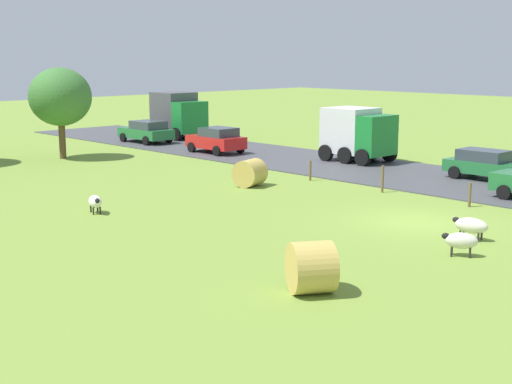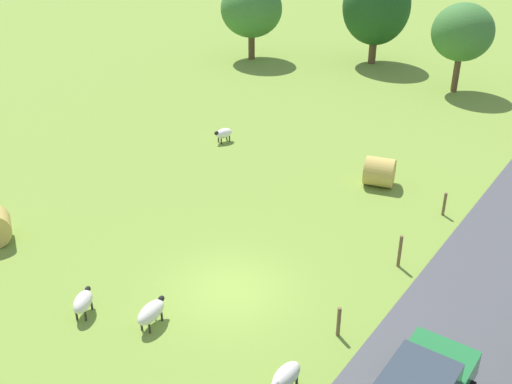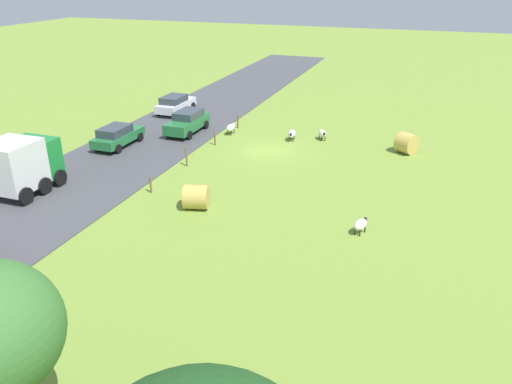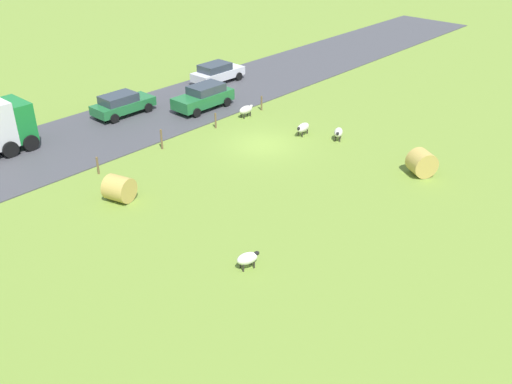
% 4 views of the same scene
% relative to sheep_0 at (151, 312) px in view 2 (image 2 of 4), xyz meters
% --- Properties ---
extents(ground_plane, '(160.00, 160.00, 0.00)m').
position_rel_sheep_0_xyz_m(ground_plane, '(0.86, 2.84, -0.50)').
color(ground_plane, olive).
extents(sheep_0, '(0.70, 1.31, 0.77)m').
position_rel_sheep_0_xyz_m(sheep_0, '(0.00, 0.00, 0.00)').
color(sheep_0, silver).
rests_on(sheep_0, ground_plane).
extents(sheep_1, '(0.78, 1.07, 0.73)m').
position_rel_sheep_0_xyz_m(sheep_1, '(-7.06, 12.63, -0.03)').
color(sheep_1, white).
rests_on(sheep_1, ground_plane).
extents(sheep_2, '(0.95, 1.15, 0.77)m').
position_rel_sheep_0_xyz_m(sheep_2, '(-2.11, -0.87, 0.00)').
color(sheep_2, silver).
rests_on(sheep_2, ground_plane).
extents(sheep_3, '(0.56, 1.22, 0.79)m').
position_rel_sheep_0_xyz_m(sheep_3, '(4.83, 0.13, 0.01)').
color(sheep_3, silver).
rests_on(sheep_3, ground_plane).
extents(hay_bale_0, '(1.57, 1.59, 1.30)m').
position_rel_sheep_0_xyz_m(hay_bale_0, '(1.61, 12.78, 0.15)').
color(hay_bale_0, tan).
rests_on(hay_bale_0, ground_plane).
extents(tree_0, '(4.75, 4.75, 6.73)m').
position_rel_sheep_0_xyz_m(tree_0, '(-7.24, 30.41, 3.53)').
color(tree_0, brown).
rests_on(tree_0, ground_plane).
extents(tree_1, '(3.75, 3.75, 5.50)m').
position_rel_sheep_0_xyz_m(tree_1, '(-0.14, 27.58, 3.23)').
color(tree_1, brown).
rests_on(tree_1, ground_plane).
extents(tree_2, '(4.44, 4.44, 5.68)m').
position_rel_sheep_0_xyz_m(tree_2, '(-15.06, 26.25, 3.14)').
color(tree_2, brown).
rests_on(tree_2, ground_plane).
extents(fence_post_1, '(0.12, 0.12, 1.03)m').
position_rel_sheep_0_xyz_m(fence_post_1, '(4.92, 2.91, 0.01)').
color(fence_post_1, brown).
rests_on(fence_post_1, ground_plane).
extents(fence_post_2, '(0.12, 0.12, 1.26)m').
position_rel_sheep_0_xyz_m(fence_post_2, '(4.92, 7.38, 0.13)').
color(fence_post_2, brown).
rests_on(fence_post_2, ground_plane).
extents(fence_post_3, '(0.12, 0.12, 1.01)m').
position_rel_sheep_0_xyz_m(fence_post_3, '(4.92, 11.85, 0.00)').
color(fence_post_3, brown).
rests_on(fence_post_3, ground_plane).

